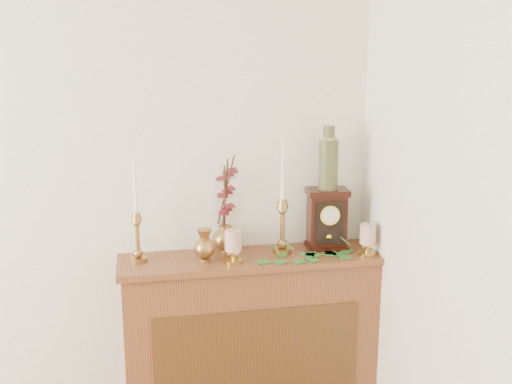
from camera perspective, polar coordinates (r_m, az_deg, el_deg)
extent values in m
cube|color=brown|center=(3.03, -0.47, -14.67)|extent=(1.20, 0.30, 0.90)
cube|color=#573619|center=(2.92, 0.11, -16.82)|extent=(0.96, 0.01, 0.63)
cube|color=brown|center=(2.84, -0.49, -6.35)|extent=(1.24, 0.34, 0.03)
cylinder|color=olive|center=(2.81, -11.13, -6.33)|extent=(0.08, 0.08, 0.02)
sphere|color=olive|center=(2.80, -11.16, -5.75)|extent=(0.04, 0.04, 0.04)
cylinder|color=olive|center=(2.78, -11.22, -4.38)|extent=(0.02, 0.02, 0.14)
sphere|color=olive|center=(2.76, -11.29, -2.90)|extent=(0.04, 0.04, 0.04)
cone|color=olive|center=(2.75, -11.32, -2.30)|extent=(0.05, 0.05, 0.04)
cone|color=white|center=(2.72, -11.45, 0.54)|extent=(0.02, 0.02, 0.25)
cylinder|color=olive|center=(2.88, 2.50, -5.57)|extent=(0.09, 0.09, 0.02)
sphere|color=olive|center=(2.87, 2.51, -4.93)|extent=(0.05, 0.05, 0.05)
cylinder|color=olive|center=(2.85, 2.53, -3.42)|extent=(0.02, 0.02, 0.16)
sphere|color=olive|center=(2.82, 2.54, -1.78)|extent=(0.04, 0.04, 0.04)
cone|color=olive|center=(2.81, 2.55, -1.12)|extent=(0.06, 0.06, 0.04)
cone|color=white|center=(2.78, 2.58, 2.03)|extent=(0.02, 0.02, 0.28)
cylinder|color=olive|center=(2.76, -4.89, -6.48)|extent=(0.05, 0.05, 0.02)
sphere|color=olive|center=(2.74, -4.91, -5.36)|extent=(0.10, 0.10, 0.10)
cone|color=olive|center=(2.72, -4.94, -4.04)|extent=(0.07, 0.07, 0.05)
cylinder|color=olive|center=(2.91, -2.90, -5.54)|extent=(0.06, 0.06, 0.01)
ellipsoid|color=olive|center=(2.89, -2.92, -4.50)|extent=(0.13, 0.13, 0.11)
cylinder|color=olive|center=(2.87, -2.93, -3.45)|extent=(0.06, 0.06, 0.02)
cylinder|color=#472819|center=(2.84, -3.01, -0.37)|extent=(0.02, 0.08, 0.31)
cylinder|color=#472819|center=(2.84, -2.94, -0.10)|extent=(0.03, 0.06, 0.34)
cylinder|color=#472819|center=(2.83, -2.88, 0.17)|extent=(0.08, 0.10, 0.35)
cylinder|color=gold|center=(2.74, -2.18, -6.59)|extent=(0.09, 0.09, 0.02)
cylinder|color=gold|center=(2.74, -2.18, -6.09)|extent=(0.02, 0.02, 0.04)
cylinder|color=gold|center=(2.73, -2.18, -5.66)|extent=(0.08, 0.08, 0.01)
cylinder|color=beige|center=(2.71, -2.19, -4.62)|extent=(0.08, 0.08, 0.09)
cylinder|color=#472819|center=(2.70, -2.20, -3.57)|extent=(0.00, 0.00, 0.01)
cylinder|color=gold|center=(2.89, 10.52, -5.79)|extent=(0.08, 0.08, 0.01)
cylinder|color=gold|center=(2.88, 10.54, -5.31)|extent=(0.02, 0.02, 0.04)
cylinder|color=gold|center=(2.88, 10.55, -4.91)|extent=(0.08, 0.08, 0.01)
cylinder|color=beige|center=(2.86, 10.60, -3.94)|extent=(0.07, 0.07, 0.09)
cylinder|color=#472819|center=(2.85, 10.64, -2.95)|extent=(0.00, 0.00, 0.01)
cube|color=#2D742C|center=(2.75, 3.67, -6.67)|extent=(0.07, 0.07, 0.00)
cube|color=#2D742C|center=(2.76, 3.71, -6.55)|extent=(0.06, 0.05, 0.00)
cube|color=#2D742C|center=(2.90, 5.44, -5.61)|extent=(0.07, 0.06, 0.00)
cube|color=#2D742C|center=(2.86, 1.85, -5.84)|extent=(0.06, 0.06, 0.00)
cube|color=#2D742C|center=(2.89, 4.09, -5.64)|extent=(0.07, 0.06, 0.00)
cube|color=#2D742C|center=(2.79, 4.19, -6.34)|extent=(0.07, 0.07, 0.00)
cube|color=#2D742C|center=(2.88, 5.50, -5.74)|extent=(0.06, 0.05, 0.00)
cube|color=#2D742C|center=(2.83, 1.05, -6.06)|extent=(0.07, 0.07, 0.00)
cube|color=#2D742C|center=(2.81, 8.66, -6.35)|extent=(0.07, 0.07, 0.00)
cube|color=#2D742C|center=(2.79, 6.59, -6.41)|extent=(0.07, 0.07, 0.00)
cube|color=#2D742C|center=(2.75, 2.74, -6.63)|extent=(0.07, 0.06, 0.00)
cube|color=#2D742C|center=(2.86, 8.68, -5.97)|extent=(0.05, 0.06, 0.00)
cube|color=#2D742C|center=(2.87, 3.54, -5.82)|extent=(0.07, 0.07, 0.00)
cube|color=#2D742C|center=(2.86, 7.08, -5.91)|extent=(0.07, 0.07, 0.00)
cube|color=#2D742C|center=(2.86, 5.06, -5.88)|extent=(0.06, 0.06, 0.00)
cube|color=#2D742C|center=(2.79, 1.56, -5.23)|extent=(0.05, 0.06, 0.03)
cube|color=#2D742C|center=(2.74, 3.21, -5.13)|extent=(0.06, 0.05, 0.03)
cube|color=#2D742C|center=(2.87, 8.47, -4.61)|extent=(0.06, 0.05, 0.03)
cube|color=black|center=(2.97, 6.68, -5.12)|extent=(0.21, 0.15, 0.02)
cube|color=black|center=(2.93, 6.75, -2.73)|extent=(0.19, 0.13, 0.26)
cube|color=black|center=(2.89, 6.82, 0.00)|extent=(0.21, 0.15, 0.03)
cube|color=black|center=(2.87, 7.01, -2.96)|extent=(0.14, 0.02, 0.21)
cylinder|color=yellow|center=(2.86, 7.06, -2.22)|extent=(0.10, 0.02, 0.09)
cylinder|color=silver|center=(2.86, 7.06, -2.22)|extent=(0.07, 0.01, 0.07)
sphere|color=yellow|center=(2.89, 6.96, -4.26)|extent=(0.03, 0.03, 0.03)
cylinder|color=#162D24|center=(2.87, 6.89, 2.59)|extent=(0.09, 0.09, 0.24)
cylinder|color=#162D24|center=(2.84, 6.97, 5.51)|extent=(0.05, 0.05, 0.08)
cylinder|color=tan|center=(2.85, 6.96, 5.02)|extent=(0.07, 0.07, 0.02)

